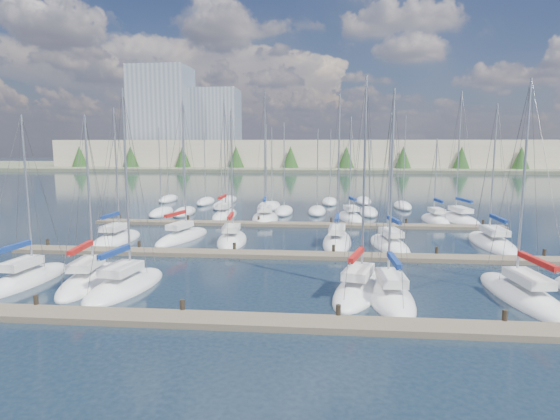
# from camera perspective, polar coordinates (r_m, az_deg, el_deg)

# --- Properties ---
(ground) EXTENTS (400.00, 400.00, 0.00)m
(ground) POSITION_cam_1_polar(r_m,az_deg,el_deg) (80.24, 3.14, 1.78)
(ground) COLOR #1A2835
(ground) RESTS_ON ground
(dock_near) EXTENTS (44.00, 1.93, 1.10)m
(dock_near) POSITION_cam_1_polar(r_m,az_deg,el_deg) (23.60, -2.86, -13.46)
(dock_near) COLOR #6B5E4C
(dock_near) RESTS_ON ground
(dock_mid) EXTENTS (44.00, 1.93, 1.10)m
(dock_mid) POSITION_cam_1_polar(r_m,az_deg,el_deg) (36.89, 0.30, -5.49)
(dock_mid) COLOR #6B5E4C
(dock_mid) RESTS_ON ground
(dock_far) EXTENTS (44.00, 1.93, 1.10)m
(dock_far) POSITION_cam_1_polar(r_m,az_deg,el_deg) (50.56, 1.74, -1.77)
(dock_far) COLOR #6B5E4C
(dock_far) RESTS_ON ground
(sailboat_a) EXTENTS (2.95, 7.95, 11.35)m
(sailboat_a) POSITION_cam_1_polar(r_m,az_deg,el_deg) (34.30, -28.52, -7.49)
(sailboat_a) COLOR white
(sailboat_a) RESTS_ON ground
(sailboat_d) EXTENTS (4.69, 8.60, 13.46)m
(sailboat_d) POSITION_cam_1_polar(r_m,az_deg,el_deg) (28.76, 9.62, -9.49)
(sailboat_d) COLOR white
(sailboat_d) RESTS_ON ground
(sailboat_l) EXTENTS (3.85, 8.25, 12.13)m
(sailboat_l) POSITION_cam_1_polar(r_m,az_deg,el_deg) (41.40, 13.19, -4.16)
(sailboat_l) COLOR white
(sailboat_l) RESTS_ON ground
(sailboat_e) EXTENTS (2.83, 7.94, 12.59)m
(sailboat_e) POSITION_cam_1_polar(r_m,az_deg,el_deg) (27.90, 13.22, -10.15)
(sailboat_e) COLOR white
(sailboat_e) RESTS_ON ground
(sailboat_m) EXTENTS (2.93, 9.42, 12.98)m
(sailboat_m) POSITION_cam_1_polar(r_m,az_deg,el_deg) (45.13, 24.41, -3.68)
(sailboat_m) COLOR white
(sailboat_m) RESTS_ON ground
(sailboat_b) EXTENTS (3.28, 8.33, 11.36)m
(sailboat_b) POSITION_cam_1_polar(r_m,az_deg,el_deg) (32.51, -22.19, -7.93)
(sailboat_b) COLOR white
(sailboat_b) RESTS_ON ground
(sailboat_h) EXTENTS (3.32, 7.68, 12.74)m
(sailboat_h) POSITION_cam_1_polar(r_m,az_deg,el_deg) (45.14, -19.31, -3.40)
(sailboat_h) COLOR white
(sailboat_h) RESTS_ON ground
(sailboat_k) EXTENTS (3.06, 9.35, 13.92)m
(sailboat_k) POSITION_cam_1_polar(r_m,az_deg,el_deg) (42.01, 6.98, -3.81)
(sailboat_k) COLOR white
(sailboat_k) RESTS_ON ground
(sailboat_f) EXTENTS (3.61, 9.48, 13.16)m
(sailboat_f) POSITION_cam_1_polar(r_m,az_deg,el_deg) (30.55, 27.46, -9.27)
(sailboat_f) COLOR white
(sailboat_f) RESTS_ON ground
(sailboat_i) EXTENTS (4.35, 8.58, 13.55)m
(sailboat_i) POSITION_cam_1_polar(r_m,az_deg,el_deg) (44.50, -11.81, -3.25)
(sailboat_i) COLOR white
(sailboat_i) RESTS_ON ground
(sailboat_p) EXTENTS (3.77, 7.67, 12.64)m
(sailboat_p) POSITION_cam_1_polar(r_m,az_deg,el_deg) (55.63, 8.57, -0.91)
(sailboat_p) COLOR white
(sailboat_p) RESTS_ON ground
(sailboat_n) EXTENTS (2.61, 8.16, 14.61)m
(sailboat_n) POSITION_cam_1_polar(r_m,az_deg,el_deg) (57.34, -6.77, -0.60)
(sailboat_n) COLOR white
(sailboat_n) RESTS_ON ground
(sailboat_q) EXTENTS (3.07, 6.93, 10.11)m
(sailboat_q) POSITION_cam_1_polar(r_m,az_deg,el_deg) (56.01, 18.39, -1.19)
(sailboat_q) COLOR white
(sailboat_q) RESTS_ON ground
(sailboat_j) EXTENTS (3.24, 7.59, 12.58)m
(sailboat_j) POSITION_cam_1_polar(r_m,az_deg,el_deg) (42.49, -5.87, -3.66)
(sailboat_j) COLOR white
(sailboat_j) RESTS_ON ground
(sailboat_o) EXTENTS (3.75, 8.54, 15.41)m
(sailboat_o) POSITION_cam_1_polar(r_m,az_deg,el_deg) (54.75, -1.83, -0.97)
(sailboat_o) COLOR white
(sailboat_o) RESTS_ON ground
(sailboat_r) EXTENTS (4.34, 9.96, 15.50)m
(sailboat_r) POSITION_cam_1_polar(r_m,az_deg,el_deg) (57.82, 20.90, -1.02)
(sailboat_r) COLOR white
(sailboat_r) RESTS_ON ground
(sailboat_c) EXTENTS (3.95, 7.96, 12.82)m
(sailboat_c) POSITION_cam_1_polar(r_m,az_deg,el_deg) (30.50, -18.32, -8.78)
(sailboat_c) COLOR white
(sailboat_c) RESTS_ON ground
(distant_boats) EXTENTS (36.93, 20.75, 13.30)m
(distant_boats) POSITION_cam_1_polar(r_m,az_deg,el_deg) (64.47, -1.31, 0.50)
(distant_boats) COLOR #9EA0A5
(distant_boats) RESTS_ON ground
(shoreline) EXTENTS (400.00, 60.00, 38.00)m
(shoreline) POSITION_cam_1_polar(r_m,az_deg,el_deg) (170.27, -0.09, 7.64)
(shoreline) COLOR #666B51
(shoreline) RESTS_ON ground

